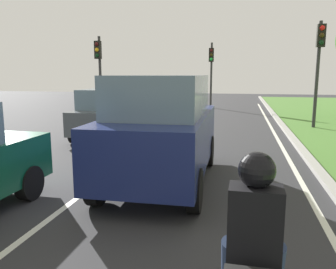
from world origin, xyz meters
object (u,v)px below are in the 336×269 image
car_suv_ahead (162,129)px  traffic_light_near_right (319,55)px  traffic_light_far_median (211,65)px  car_hatchback_far (109,114)px  rider_person (255,222)px  traffic_light_overhead_left (99,63)px

car_suv_ahead → traffic_light_near_right: bearing=60.0°
traffic_light_far_median → traffic_light_near_right: bearing=-58.3°
car_hatchback_far → rider_person: bearing=-61.7°
car_hatchback_far → traffic_light_far_median: bearing=78.0°
rider_person → traffic_light_overhead_left: 16.32m
car_suv_ahead → rider_person: size_ratio=3.89×
traffic_light_near_right → car_suv_ahead: bearing=-119.1°
car_hatchback_far → traffic_light_near_right: (7.74, 3.73, 2.17)m
car_hatchback_far → traffic_light_overhead_left: bearing=116.2°
rider_person → car_suv_ahead: bearing=112.7°
traffic_light_overhead_left → traffic_light_far_median: bearing=51.7°
traffic_light_overhead_left → traffic_light_far_median: traffic_light_far_median is taller
car_suv_ahead → traffic_light_near_right: 9.81m
car_suv_ahead → rider_person: (1.73, -4.39, 0.02)m
car_hatchback_far → traffic_light_far_median: (2.63, 12.01, 2.02)m
traffic_light_near_right → traffic_light_overhead_left: size_ratio=1.05×
traffic_light_near_right → rider_person: bearing=-103.0°
car_suv_ahead → car_hatchback_far: size_ratio=1.22×
car_suv_ahead → rider_person: bearing=-69.4°
traffic_light_overhead_left → traffic_light_far_median: size_ratio=0.96×
rider_person → traffic_light_near_right: 13.27m
car_suv_ahead → traffic_light_near_right: traffic_light_near_right is taller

